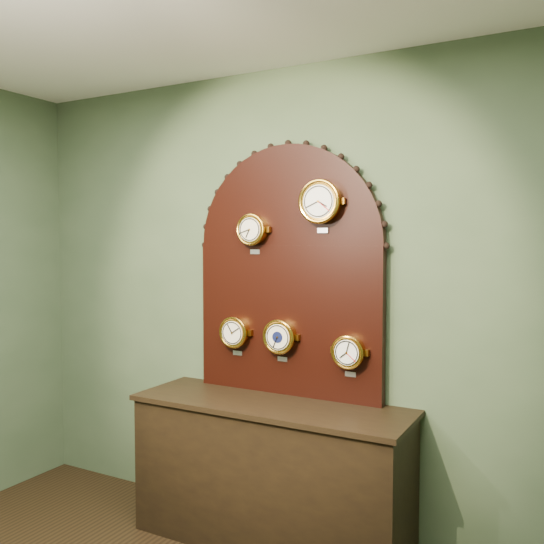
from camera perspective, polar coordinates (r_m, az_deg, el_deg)
The scene contains 8 objects.
wall_back at distance 3.57m, azimuth 1.93°, elevation -2.69°, with size 4.00×4.00×0.00m, color #43573B.
shop_counter at distance 3.58m, azimuth -0.16°, elevation -19.24°, with size 1.60×0.50×0.80m, color black.
display_board at distance 3.50m, azimuth 1.57°, elevation 0.91°, with size 1.26×0.06×1.53m.
roman_clock at distance 3.55m, azimuth -1.93°, elevation 4.15°, with size 0.19×0.08×0.25m.
arabic_clock at distance 3.34m, azimuth 4.75°, elevation 6.86°, with size 0.25×0.08×0.30m.
hygrometer at distance 3.66m, azimuth -3.65°, elevation -5.88°, with size 0.20×0.08×0.25m.
barometer at distance 3.50m, azimuth 0.79°, elevation -6.31°, with size 0.21×0.08×0.26m.
tide_clock at distance 3.33m, azimuth 7.49°, elevation -7.72°, with size 0.19×0.08×0.25m.
Camera 1 is at (1.59, -0.67, 1.77)m, focal length 38.59 mm.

